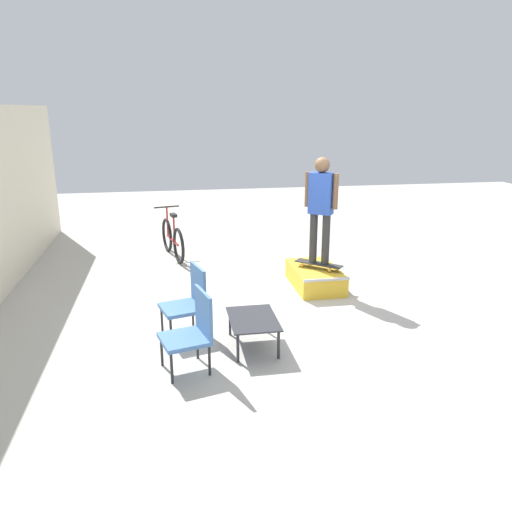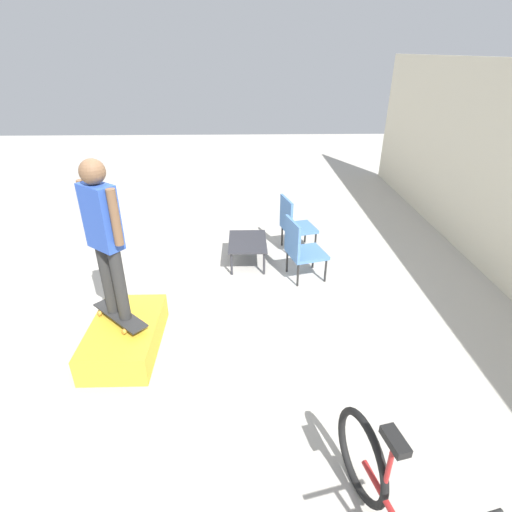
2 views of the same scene
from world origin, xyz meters
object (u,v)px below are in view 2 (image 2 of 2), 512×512
patio_chair_left (294,223)px  patio_chair_right (301,248)px  skateboard_on_ramp (120,315)px  coffee_table (248,243)px  skate_ramp_box (126,335)px  person_skater (103,230)px

patio_chair_left → patio_chair_right: size_ratio=1.00×
patio_chair_left → skateboard_on_ramp: bearing=122.9°
coffee_table → patio_chair_right: 0.94m
skateboard_on_ramp → skate_ramp_box: bearing=-5.9°
skate_ramp_box → patio_chair_left: size_ratio=1.36×
patio_chair_right → skateboard_on_ramp: bearing=108.2°
person_skater → patio_chair_left: bearing=85.4°
patio_chair_left → patio_chair_right: (0.95, 0.00, 0.00)m
skate_ramp_box → coffee_table: 2.49m
coffee_table → skateboard_on_ramp: bearing=-36.3°
skate_ramp_box → patio_chair_left: patio_chair_left is taller
patio_chair_left → patio_chair_right: 0.95m
coffee_table → patio_chair_left: bearing=119.8°
coffee_table → patio_chair_right: (0.50, 0.78, 0.16)m
skateboard_on_ramp → person_skater: person_skater is taller
coffee_table → patio_chair_left: 0.91m
patio_chair_right → skate_ramp_box: bearing=109.5°
skate_ramp_box → coffee_table: size_ratio=1.49×
skateboard_on_ramp → patio_chair_left: bearing=90.3°
skateboard_on_ramp → patio_chair_right: (-1.49, 2.25, 0.09)m
skateboard_on_ramp → coffee_table: (-1.99, 1.46, -0.07)m
person_skater → patio_chair_left: size_ratio=1.87×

